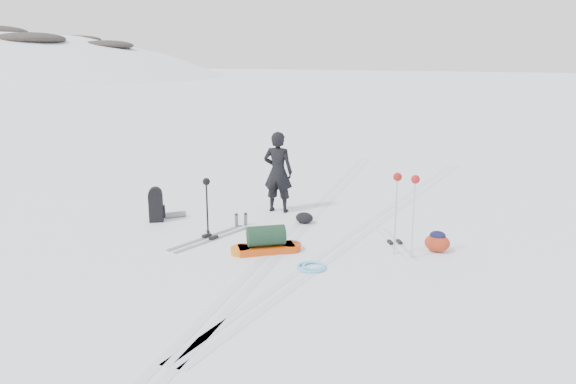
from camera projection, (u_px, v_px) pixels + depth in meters
name	position (u px, v px, depth m)	size (l,w,h in m)	color
ground	(289.00, 239.00, 11.26)	(200.00, 200.00, 0.00)	white
ski_tracks	(331.00, 230.00, 11.83)	(3.38, 17.97, 0.01)	silver
skier	(278.00, 172.00, 12.98)	(0.69, 0.45, 1.89)	black
pulk_sled	(266.00, 242.00, 10.48)	(1.33, 1.07, 0.51)	#C9410B
expedition_rucksack	(158.00, 205.00, 12.37)	(0.61, 0.81, 0.78)	black
ski_poles_black	(207.00, 189.00, 11.22)	(0.15, 0.15, 1.21)	black
ski_poles_silver	(406.00, 188.00, 9.99)	(0.49, 0.24, 1.55)	#ABACB2
touring_skis_grey	(210.00, 238.00, 11.27)	(0.88, 2.01, 0.07)	#9B9DA3
touring_skis_white	(395.00, 243.00, 10.96)	(1.16, 1.75, 0.07)	silver
rope_coil	(312.00, 267.00, 9.73)	(0.60, 0.60, 0.06)	#5EB6E4
small_daypack	(437.00, 242.00, 10.51)	(0.54, 0.46, 0.40)	maroon
thermos_pair	(241.00, 220.00, 12.05)	(0.22, 0.27, 0.30)	slate
stuff_sack	(304.00, 218.00, 12.26)	(0.48, 0.43, 0.24)	black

